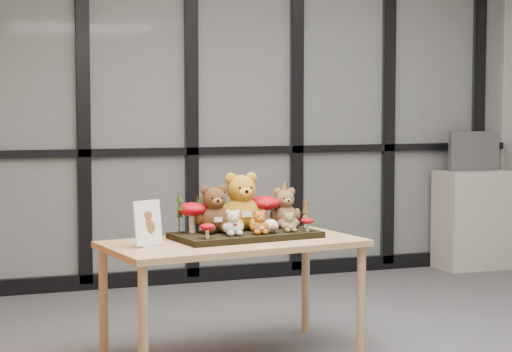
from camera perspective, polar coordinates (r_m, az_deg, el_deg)
name	(u,v)px	position (r m, az deg, el deg)	size (l,w,h in m)	color
room_shell	(397,57)	(5.21, 8.65, 7.28)	(5.00, 5.00, 5.00)	#BBB9B1
glass_partition	(245,105)	(7.46, -0.67, 4.42)	(4.90, 0.06, 2.78)	#2D383F
display_table	(233,253)	(5.17, -1.41, -4.74)	(1.49, 0.89, 0.66)	tan
diorama_tray	(246,235)	(5.25, -0.64, -3.66)	(0.81, 0.41, 0.04)	black
bear_pooh_yellow	(241,198)	(5.33, -0.92, -1.38)	(0.28, 0.25, 0.36)	#B2791A
bear_brown_medium	(214,206)	(5.22, -2.61, -1.89)	(0.22, 0.20, 0.29)	#4C2C15
bear_tan_back	(284,205)	(5.45, 1.76, -1.82)	(0.19, 0.18, 0.25)	brown
bear_small_yellow	(259,221)	(5.15, 0.20, -2.78)	(0.11, 0.10, 0.15)	#B35B14
bear_white_bow	(233,221)	(5.10, -1.43, -2.80)	(0.12, 0.11, 0.16)	silver
bear_beige_small	(289,221)	(5.25, 2.04, -2.77)	(0.10, 0.09, 0.13)	olive
plush_cream_hedgehog	(271,225)	(5.20, 0.92, -3.06)	(0.07, 0.06, 0.09)	white
mushroom_back_left	(192,216)	(5.22, -3.95, -2.47)	(0.17, 0.17, 0.19)	#8F040C
mushroom_back_right	(264,210)	(5.40, 0.51, -2.12)	(0.19, 0.19, 0.21)	#8F040C
mushroom_front_left	(207,230)	(4.99, -3.01, -3.35)	(0.08, 0.08, 0.09)	#8F040C
mushroom_front_right	(307,224)	(5.28, 3.19, -2.95)	(0.08, 0.08, 0.09)	#8F040C
sprig_green_far_left	(179,213)	(5.17, -4.75, -2.30)	(0.05, 0.05, 0.23)	black
sprig_green_mid_left	(197,214)	(5.27, -3.64, -2.35)	(0.05, 0.05, 0.20)	black
sprig_dry_far_right	(288,204)	(5.46, 1.97, -1.70)	(0.05, 0.05, 0.28)	brown
sprig_dry_mid_right	(303,214)	(5.40, 2.94, -2.36)	(0.05, 0.05, 0.17)	brown
sprig_green_centre	(225,216)	(5.35, -1.94, -2.48)	(0.05, 0.05, 0.15)	black
sign_holder	(148,226)	(4.95, -6.67, -3.08)	(0.17, 0.10, 0.25)	silver
label_card	(265,247)	(4.93, 0.53, -4.37)	(0.08, 0.03, 0.00)	white
cabinet	(474,220)	(8.24, 13.27, -2.63)	(0.63, 0.37, 0.85)	#A39C92
monitor	(474,151)	(8.20, 13.27, 1.50)	(0.48, 0.05, 0.34)	#474A4E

